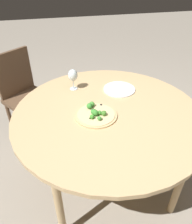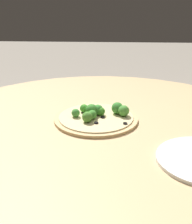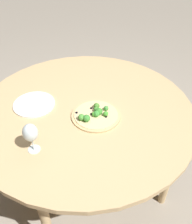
% 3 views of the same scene
% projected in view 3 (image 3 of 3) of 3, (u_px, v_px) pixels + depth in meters
% --- Properties ---
extents(ground_plane, '(12.00, 12.00, 0.00)m').
position_uv_depth(ground_plane, '(87.00, 178.00, 1.96)').
color(ground_plane, gray).
extents(dining_table, '(1.31, 1.31, 0.71)m').
position_uv_depth(dining_table, '(85.00, 115.00, 1.53)').
color(dining_table, tan).
rests_on(dining_table, ground_plane).
extents(pizza, '(0.29, 0.29, 0.05)m').
position_uv_depth(pizza, '(96.00, 115.00, 1.43)').
color(pizza, tan).
rests_on(pizza, dining_table).
extents(wine_glass, '(0.07, 0.07, 0.17)m').
position_uv_depth(wine_glass, '(30.00, 133.00, 1.17)').
color(wine_glass, silver).
rests_on(wine_glass, dining_table).
extents(plate_near, '(0.25, 0.25, 0.01)m').
position_uv_depth(plate_near, '(34.00, 104.00, 1.52)').
color(plate_near, white).
rests_on(plate_near, dining_table).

